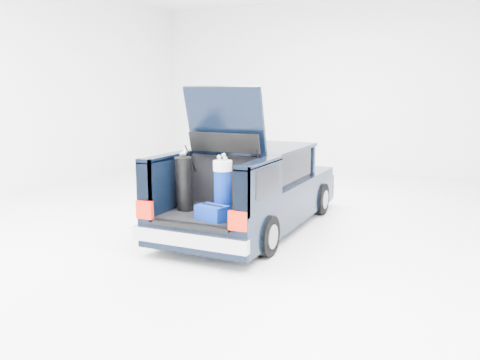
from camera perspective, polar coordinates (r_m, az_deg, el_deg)
The scene contains 6 objects.
ground at distance 9.05m, azimuth 1.34°, elevation -5.37°, with size 14.00×14.00×0.00m, color white.
car at distance 8.99m, azimuth 1.63°, elevation -1.07°, with size 1.87×4.65×2.47m.
red_suitcase at distance 7.61m, azimuth 1.28°, elevation -1.67°, with size 0.39×0.32×0.56m.
black_golf_bag at distance 7.73m, azimuth -6.29°, elevation -0.40°, with size 0.27×0.31×0.92m.
blue_golf_bag at distance 7.37m, azimuth -1.96°, elevation -0.86°, with size 0.32×0.32×0.92m.
blue_duffel at distance 7.20m, azimuth -3.15°, elevation -3.67°, with size 0.49×0.38×0.23m.
Camera 1 is at (3.49, -8.00, 2.42)m, focal length 38.00 mm.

